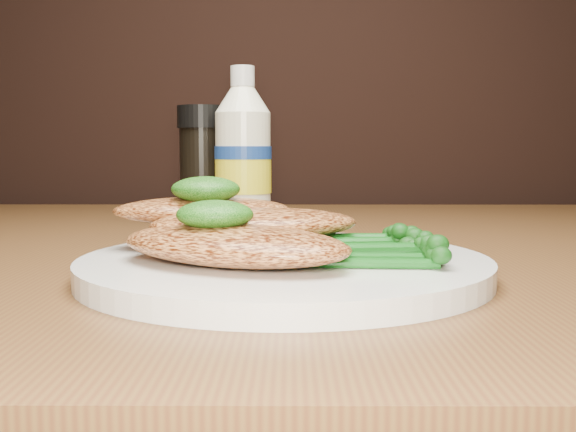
{
  "coord_description": "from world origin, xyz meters",
  "views": [
    {
      "loc": [
        0.04,
        0.43,
        0.84
      ],
      "look_at": [
        0.04,
        0.89,
        0.79
      ],
      "focal_mm": 42.38,
      "sensor_mm": 36.0,
      "label": 1
    }
  ],
  "objects": [
    {
      "name": "pesto_front",
      "position": [
        -0.0,
        0.85,
        0.79
      ],
      "size": [
        0.05,
        0.04,
        0.02
      ],
      "primitive_type": "ellipsoid",
      "rotation": [
        0.0,
        0.0,
        -0.02
      ],
      "color": "#073207",
      "rests_on": "chicken_front"
    },
    {
      "name": "pepper_grinder",
      "position": [
        -0.05,
        1.2,
        0.82
      ],
      "size": [
        0.06,
        0.06,
        0.13
      ],
      "primitive_type": null,
      "rotation": [
        0.0,
        0.0,
        0.19
      ],
      "color": "black",
      "rests_on": "dining_table"
    },
    {
      "name": "mayo_bottle",
      "position": [
        -0.01,
        1.16,
        0.84
      ],
      "size": [
        0.07,
        0.07,
        0.17
      ],
      "primitive_type": null,
      "rotation": [
        0.0,
        0.0,
        -0.23
      ],
      "color": "white",
      "rests_on": "dining_table"
    },
    {
      "name": "chicken_back",
      "position": [
        -0.02,
        0.92,
        0.79
      ],
      "size": [
        0.13,
        0.08,
        0.02
      ],
      "primitive_type": "ellipsoid",
      "rotation": [
        0.0,
        0.0,
        0.13
      ],
      "color": "#C5793E",
      "rests_on": "plate"
    },
    {
      "name": "broccolini_bundle",
      "position": [
        0.08,
        0.87,
        0.77
      ],
      "size": [
        0.14,
        0.11,
        0.02
      ],
      "primitive_type": null,
      "rotation": [
        0.0,
        0.0,
        0.09
      ],
      "color": "#114F14",
      "rests_on": "plate"
    },
    {
      "name": "chicken_mid",
      "position": [
        0.02,
        0.89,
        0.78
      ],
      "size": [
        0.15,
        0.1,
        0.02
      ],
      "primitive_type": "ellipsoid",
      "rotation": [
        0.0,
        0.0,
        0.22
      ],
      "color": "#C5793E",
      "rests_on": "plate"
    },
    {
      "name": "plate",
      "position": [
        0.04,
        0.87,
        0.76
      ],
      "size": [
        0.27,
        0.27,
        0.01
      ],
      "primitive_type": "cylinder",
      "color": "white",
      "rests_on": "dining_table"
    },
    {
      "name": "chicken_front",
      "position": [
        0.01,
        0.84,
        0.78
      ],
      "size": [
        0.17,
        0.14,
        0.02
      ],
      "primitive_type": "ellipsoid",
      "rotation": [
        0.0,
        0.0,
        -0.48
      ],
      "color": "#C5793E",
      "rests_on": "plate"
    },
    {
      "name": "pesto_back",
      "position": [
        -0.01,
        0.9,
        0.81
      ],
      "size": [
        0.06,
        0.05,
        0.02
      ],
      "primitive_type": "ellipsoid",
      "rotation": [
        0.0,
        0.0,
        -0.19
      ],
      "color": "#073207",
      "rests_on": "chicken_back"
    }
  ]
}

